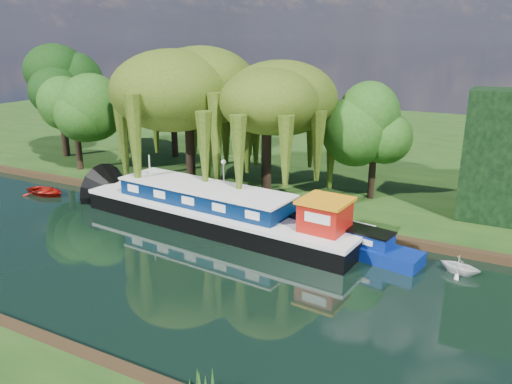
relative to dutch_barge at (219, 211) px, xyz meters
The scene contains 15 objects.
ground 6.62m from the dutch_barge, 117.78° to the right, with size 120.00×120.00×0.00m, color black.
far_bank 28.38m from the dutch_barge, 96.18° to the left, with size 120.00×52.00×0.45m, color #16360E.
dutch_barge is the anchor object (origin of this frame).
narrowboat 6.93m from the dutch_barge, ahead, with size 11.11×3.75×1.60m.
red_dinghy 15.07m from the dutch_barge, behind, with size 2.40×3.36×0.70m, color #9B120B.
white_cruiser 14.16m from the dutch_barge, ahead, with size 1.71×1.99×1.05m, color silver.
willow_left 10.60m from the dutch_barge, 137.11° to the left, with size 8.19×8.19×9.82m.
willow_right 7.88m from the dutch_barge, 84.47° to the left, with size 7.03×7.03×8.57m.
tree_far_left 18.59m from the dutch_barge, 163.91° to the left, with size 4.83×4.83×7.79m.
tree_far_back 24.40m from the dutch_barge, 160.23° to the left, with size 5.54×5.54×9.31m.
tree_far_mid 18.68m from the dutch_barge, 135.54° to the left, with size 5.16×5.16×8.44m.
tree_far_right 12.10m from the dutch_barge, 51.18° to the left, with size 4.24×4.24×6.94m.
lamppost 5.54m from the dutch_barge, 118.48° to the left, with size 0.36×0.36×2.56m.
mooring_posts 4.41m from the dutch_barge, 143.75° to the left, with size 19.16×0.16×1.00m.
reeds_near 13.91m from the dutch_barge, 74.05° to the right, with size 33.70×1.50×1.10m.
Camera 1 is at (18.80, -18.99, 11.39)m, focal length 35.00 mm.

